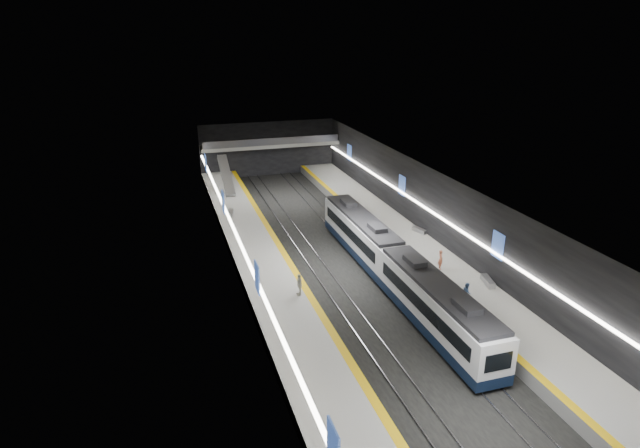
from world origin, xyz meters
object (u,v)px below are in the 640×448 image
object	(u,v)px
bench_right_near	(488,281)
bench_left_far	(231,213)
passenger_right_b	(467,292)
passenger_left_a	(299,285)
escalator	(226,175)
passenger_right_a	(441,260)
train	(394,264)
bench_right_far	(419,230)

from	to	relation	value
bench_right_near	bench_left_far	bearing A→B (deg)	140.61
passenger_right_b	passenger_left_a	world-z (taller)	passenger_left_a
escalator	passenger_left_a	bearing A→B (deg)	-87.31
bench_left_far	passenger_right_a	size ratio (longest dim) A/B	1.12
bench_left_far	passenger_right_b	xyz separation A→B (m)	(14.64, -25.71, 0.56)
train	passenger_right_b	bearing A→B (deg)	-57.71
train	passenger_left_a	xyz separation A→B (m)	(-8.54, -0.77, -0.29)
train	bench_right_near	xyz separation A→B (m)	(7.00, -3.59, -0.95)
passenger_right_b	train	bearing A→B (deg)	54.78
bench_right_far	passenger_right_b	distance (m)	14.87
bench_right_near	passenger_right_b	world-z (taller)	passenger_right_b
escalator	bench_left_far	world-z (taller)	escalator
bench_right_far	passenger_right_a	bearing A→B (deg)	-122.74
train	passenger_right_a	world-z (taller)	train
bench_left_far	passenger_right_b	world-z (taller)	passenger_right_b
train	passenger_left_a	size ratio (longest dim) A/B	16.60
passenger_right_a	passenger_right_b	bearing A→B (deg)	-177.69
passenger_right_a	passenger_right_b	world-z (taller)	passenger_right_a
train	bench_left_far	distance (m)	22.84
train	bench_right_far	bearing A→B (deg)	51.30
bench_right_near	passenger_left_a	size ratio (longest dim) A/B	1.11
escalator	train	bearing A→B (deg)	-71.71
bench_left_far	bench_right_far	distance (m)	21.24
escalator	bench_right_near	bearing A→B (deg)	-63.33
bench_right_near	passenger_right_b	bearing A→B (deg)	-134.48
train	passenger_right_b	size ratio (longest dim) A/B	18.86
passenger_right_a	escalator	bearing A→B (deg)	38.01
escalator	bench_left_far	xyz separation A→B (m)	(-1.02, -10.27, -1.66)
passenger_left_a	passenger_right_b	bearing A→B (deg)	66.57
escalator	passenger_right_a	world-z (taller)	escalator
train	bench_right_near	world-z (taller)	train
bench_right_near	bench_right_far	xyz separation A→B (m)	(0.00, 12.33, -0.03)
bench_left_far	passenger_right_a	world-z (taller)	passenger_right_a
train	escalator	bearing A→B (deg)	108.29
escalator	passenger_left_a	xyz separation A→B (m)	(1.46, -31.02, -0.99)
bench_right_near	passenger_right_a	distance (m)	4.52
bench_left_far	passenger_right_b	bearing A→B (deg)	-46.78
train	bench_left_far	world-z (taller)	train
bench_right_near	bench_right_far	world-z (taller)	bench_right_near
bench_right_far	escalator	bearing A→B (deg)	111.05
bench_left_far	bench_right_far	world-z (taller)	bench_left_far
bench_left_far	bench_right_near	size ratio (longest dim) A/B	0.98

